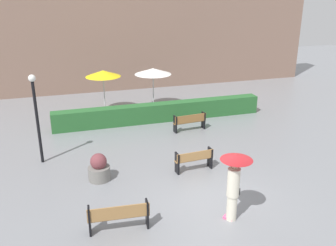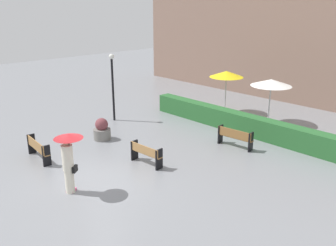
{
  "view_description": "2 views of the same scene",
  "coord_description": "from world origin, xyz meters",
  "px_view_note": "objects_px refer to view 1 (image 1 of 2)",
  "views": [
    {
      "loc": [
        -4.64,
        -9.59,
        6.71
      ],
      "look_at": [
        -0.42,
        4.07,
        1.47
      ],
      "focal_mm": 38.87,
      "sensor_mm": 36.0,
      "label": 1
    },
    {
      "loc": [
        10.59,
        -6.38,
        6.26
      ],
      "look_at": [
        -0.27,
        4.03,
        1.31
      ],
      "focal_mm": 39.1,
      "sensor_mm": 36.0,
      "label": 2
    }
  ],
  "objects_px": {
    "bench_mid_center": "(194,159)",
    "patio_umbrella_yellow": "(103,74)",
    "bench_back_row": "(190,121)",
    "planter_pot": "(99,169)",
    "patio_umbrella_white": "(153,71)",
    "bench_near_left": "(119,215)",
    "lamp_post": "(36,110)",
    "pedestrian_with_umbrella": "(234,179)"
  },
  "relations": [
    {
      "from": "bench_mid_center",
      "to": "bench_near_left",
      "type": "distance_m",
      "value": 4.56
    },
    {
      "from": "bench_mid_center",
      "to": "patio_umbrella_white",
      "type": "relative_size",
      "value": 0.64
    },
    {
      "from": "lamp_post",
      "to": "patio_umbrella_white",
      "type": "distance_m",
      "value": 8.47
    },
    {
      "from": "bench_near_left",
      "to": "patio_umbrella_white",
      "type": "distance_m",
      "value": 12.01
    },
    {
      "from": "bench_back_row",
      "to": "bench_near_left",
      "type": "distance_m",
      "value": 8.56
    },
    {
      "from": "bench_mid_center",
      "to": "patio_umbrella_yellow",
      "type": "height_order",
      "value": "patio_umbrella_yellow"
    },
    {
      "from": "pedestrian_with_umbrella",
      "to": "patio_umbrella_yellow",
      "type": "bearing_deg",
      "value": 101.34
    },
    {
      "from": "planter_pot",
      "to": "patio_umbrella_yellow",
      "type": "relative_size",
      "value": 0.42
    },
    {
      "from": "planter_pot",
      "to": "bench_back_row",
      "type": "bearing_deg",
      "value": 36.95
    },
    {
      "from": "bench_mid_center",
      "to": "patio_umbrella_yellow",
      "type": "xyz_separation_m",
      "value": [
        -2.35,
        8.19,
        1.83
      ]
    },
    {
      "from": "patio_umbrella_yellow",
      "to": "bench_mid_center",
      "type": "bearing_deg",
      "value": -74.0
    },
    {
      "from": "bench_mid_center",
      "to": "lamp_post",
      "type": "height_order",
      "value": "lamp_post"
    },
    {
      "from": "lamp_post",
      "to": "patio_umbrella_white",
      "type": "relative_size",
      "value": 1.51
    },
    {
      "from": "planter_pot",
      "to": "patio_umbrella_yellow",
      "type": "distance_m",
      "value": 8.15
    },
    {
      "from": "bench_back_row",
      "to": "patio_umbrella_white",
      "type": "bearing_deg",
      "value": 101.03
    },
    {
      "from": "bench_mid_center",
      "to": "patio_umbrella_white",
      "type": "distance_m",
      "value": 8.44
    },
    {
      "from": "planter_pot",
      "to": "bench_near_left",
      "type": "bearing_deg",
      "value": -87.0
    },
    {
      "from": "bench_mid_center",
      "to": "pedestrian_with_umbrella",
      "type": "height_order",
      "value": "pedestrian_with_umbrella"
    },
    {
      "from": "patio_umbrella_white",
      "to": "planter_pot",
      "type": "bearing_deg",
      "value": -118.13
    },
    {
      "from": "bench_back_row",
      "to": "lamp_post",
      "type": "height_order",
      "value": "lamp_post"
    },
    {
      "from": "bench_back_row",
      "to": "planter_pot",
      "type": "relative_size",
      "value": 1.62
    },
    {
      "from": "bench_back_row",
      "to": "planter_pot",
      "type": "height_order",
      "value": "planter_pot"
    },
    {
      "from": "bench_back_row",
      "to": "pedestrian_with_umbrella",
      "type": "relative_size",
      "value": 0.79
    },
    {
      "from": "planter_pot",
      "to": "lamp_post",
      "type": "relative_size",
      "value": 0.29
    },
    {
      "from": "bench_mid_center",
      "to": "patio_umbrella_white",
      "type": "height_order",
      "value": "patio_umbrella_white"
    },
    {
      "from": "patio_umbrella_yellow",
      "to": "lamp_post",
      "type": "bearing_deg",
      "value": -121.07
    },
    {
      "from": "patio_umbrella_yellow",
      "to": "pedestrian_with_umbrella",
      "type": "bearing_deg",
      "value": -78.66
    },
    {
      "from": "lamp_post",
      "to": "patio_umbrella_white",
      "type": "bearing_deg",
      "value": 42.05
    },
    {
      "from": "bench_near_left",
      "to": "pedestrian_with_umbrella",
      "type": "relative_size",
      "value": 0.84
    },
    {
      "from": "bench_near_left",
      "to": "lamp_post",
      "type": "distance_m",
      "value": 6.19
    },
    {
      "from": "bench_near_left",
      "to": "pedestrian_with_umbrella",
      "type": "bearing_deg",
      "value": -7.09
    },
    {
      "from": "pedestrian_with_umbrella",
      "to": "patio_umbrella_white",
      "type": "height_order",
      "value": "patio_umbrella_white"
    },
    {
      "from": "lamp_post",
      "to": "patio_umbrella_yellow",
      "type": "relative_size",
      "value": 1.47
    },
    {
      "from": "bench_back_row",
      "to": "planter_pot",
      "type": "distance_m",
      "value": 6.27
    },
    {
      "from": "lamp_post",
      "to": "patio_umbrella_yellow",
      "type": "xyz_separation_m",
      "value": [
        3.39,
        5.62,
        0.05
      ]
    },
    {
      "from": "bench_mid_center",
      "to": "planter_pot",
      "type": "relative_size",
      "value": 1.47
    },
    {
      "from": "patio_umbrella_white",
      "to": "patio_umbrella_yellow",
      "type": "bearing_deg",
      "value": -178.97
    },
    {
      "from": "bench_mid_center",
      "to": "planter_pot",
      "type": "height_order",
      "value": "planter_pot"
    },
    {
      "from": "patio_umbrella_white",
      "to": "bench_mid_center",
      "type": "bearing_deg",
      "value": -93.84
    },
    {
      "from": "bench_back_row",
      "to": "planter_pot",
      "type": "xyz_separation_m",
      "value": [
        -5.01,
        -3.77,
        -0.06
      ]
    },
    {
      "from": "bench_back_row",
      "to": "lamp_post",
      "type": "xyz_separation_m",
      "value": [
        -7.09,
        -1.56,
        1.76
      ]
    },
    {
      "from": "bench_back_row",
      "to": "patio_umbrella_white",
      "type": "height_order",
      "value": "patio_umbrella_white"
    }
  ]
}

